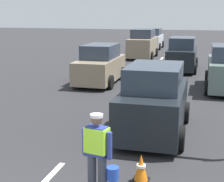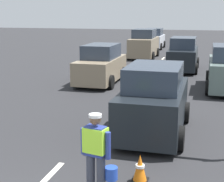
% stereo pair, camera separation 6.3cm
% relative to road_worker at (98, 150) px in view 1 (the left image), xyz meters
% --- Properties ---
extents(ground_plane, '(96.00, 96.00, 0.00)m').
position_rel_road_worker_xyz_m(ground_plane, '(-1.26, 18.73, -0.93)').
color(ground_plane, '#28282B').
extents(lane_center_line, '(0.14, 46.40, 0.01)m').
position_rel_road_worker_xyz_m(lane_center_line, '(-1.26, 22.93, -0.93)').
color(lane_center_line, silver).
rests_on(lane_center_line, ground).
extents(road_worker, '(0.77, 0.37, 1.67)m').
position_rel_road_worker_xyz_m(road_worker, '(0.00, 0.00, 0.00)').
color(road_worker, '#383D4C').
rests_on(road_worker, ground).
extents(traffic_cone_near, '(0.36, 0.36, 0.62)m').
position_rel_road_worker_xyz_m(traffic_cone_near, '(0.75, 0.71, -0.63)').
color(traffic_cone_near, black).
rests_on(traffic_cone_near, ground).
extents(car_outgoing_far, '(1.92, 4.33, 2.07)m').
position_rel_road_worker_xyz_m(car_outgoing_far, '(0.60, 16.06, 0.03)').
color(car_outgoing_far, black).
rests_on(car_outgoing_far, ground).
extents(car_oncoming_third, '(1.98, 4.21, 2.01)m').
position_rel_road_worker_xyz_m(car_oncoming_third, '(-3.13, 28.94, 0.00)').
color(car_oncoming_third, silver).
rests_on(car_oncoming_third, ground).
extents(car_outgoing_ahead, '(1.99, 4.09, 2.09)m').
position_rel_road_worker_xyz_m(car_outgoing_ahead, '(0.56, 3.96, 0.04)').
color(car_outgoing_ahead, black).
rests_on(car_outgoing_ahead, ground).
extents(car_oncoming_second, '(2.08, 4.34, 2.28)m').
position_rel_road_worker_xyz_m(car_oncoming_second, '(-2.83, 21.43, 0.13)').
color(car_oncoming_second, gray).
rests_on(car_oncoming_second, ground).
extents(car_oncoming_lead, '(1.99, 4.20, 1.99)m').
position_rel_road_worker_xyz_m(car_oncoming_lead, '(-3.20, 10.86, -0.01)').
color(car_oncoming_lead, gray).
rests_on(car_oncoming_lead, ground).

